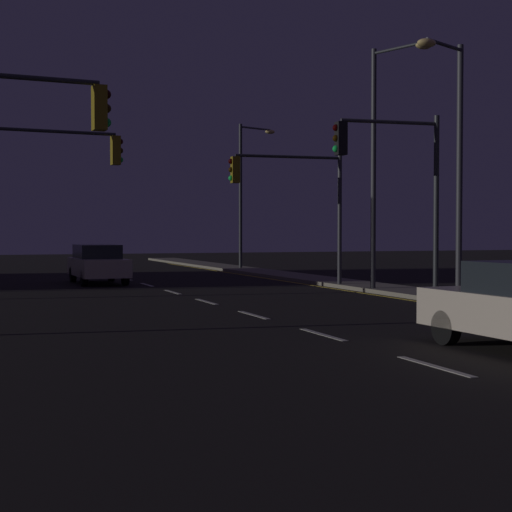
# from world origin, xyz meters

# --- Properties ---
(ground_plane) EXTENTS (112.00, 112.00, 0.00)m
(ground_plane) POSITION_xyz_m (0.00, 17.50, 0.00)
(ground_plane) COLOR black
(ground_plane) RESTS_ON ground
(sidewalk_right) EXTENTS (2.05, 77.00, 0.14)m
(sidewalk_right) POSITION_xyz_m (7.24, 17.50, 0.07)
(sidewalk_right) COLOR gray
(sidewalk_right) RESTS_ON ground
(lane_markings_center) EXTENTS (0.14, 50.00, 0.01)m
(lane_markings_center) POSITION_xyz_m (0.00, 21.00, 0.01)
(lane_markings_center) COLOR silver
(lane_markings_center) RESTS_ON ground
(lane_edge_line) EXTENTS (0.14, 53.00, 0.01)m
(lane_edge_line) POSITION_xyz_m (5.96, 22.50, 0.01)
(lane_edge_line) COLOR gold
(lane_edge_line) RESTS_ON ground
(car_oncoming) EXTENTS (1.90, 4.43, 1.57)m
(car_oncoming) POSITION_xyz_m (-1.67, 30.54, 0.82)
(car_oncoming) COLOR beige
(car_oncoming) RESTS_ON ground
(traffic_light_near_right) EXTENTS (3.36, 0.55, 5.41)m
(traffic_light_near_right) POSITION_xyz_m (5.02, 18.75, 3.92)
(traffic_light_near_right) COLOR #2D3033
(traffic_light_near_right) RESTS_ON sidewalk_right
(traffic_light_far_left) EXTENTS (3.09, 0.39, 5.50)m
(traffic_light_far_left) POSITION_xyz_m (-5.55, 15.44, 3.82)
(traffic_light_far_left) COLOR #4C4C51
(traffic_light_far_left) RESTS_ON ground
(traffic_light_far_center) EXTENTS (4.38, 0.58, 4.96)m
(traffic_light_far_center) POSITION_xyz_m (4.54, 25.24, 3.67)
(traffic_light_far_center) COLOR #38383D
(traffic_light_far_center) RESTS_ON sidewalk_right
(traffic_light_mid_left) EXTENTS (4.81, 0.51, 5.55)m
(traffic_light_mid_left) POSITION_xyz_m (-4.47, 24.40, 3.95)
(traffic_light_mid_left) COLOR #2D3033
(traffic_light_mid_left) RESTS_ON ground
(street_lamp_far_end) EXTENTS (2.38, 0.99, 7.80)m
(street_lamp_far_end) POSITION_xyz_m (7.75, 38.87, 4.83)
(street_lamp_far_end) COLOR #2D3033
(street_lamp_far_end) RESTS_ON sidewalk_right
(street_lamp_mid_block) EXTENTS (1.10, 2.21, 8.25)m
(street_lamp_mid_block) POSITION_xyz_m (6.66, 22.28, 5.07)
(street_lamp_mid_block) COLOR #38383D
(street_lamp_mid_block) RESTS_ON sidewalk_right
(street_lamp_corner) EXTENTS (1.99, 1.01, 7.36)m
(street_lamp_corner) POSITION_xyz_m (6.42, 17.76, 4.57)
(street_lamp_corner) COLOR #38383D
(street_lamp_corner) RESTS_ON sidewalk_right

